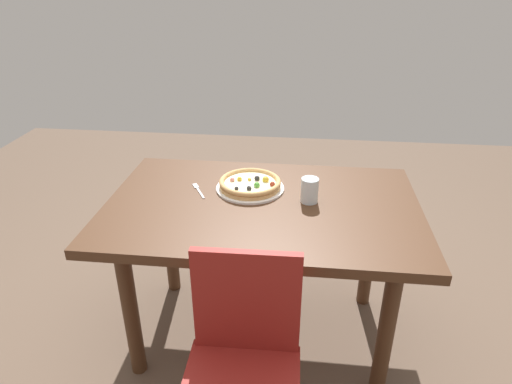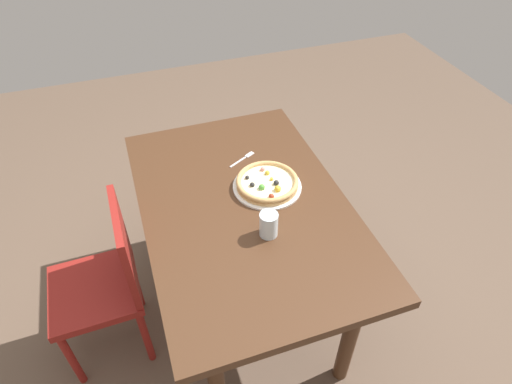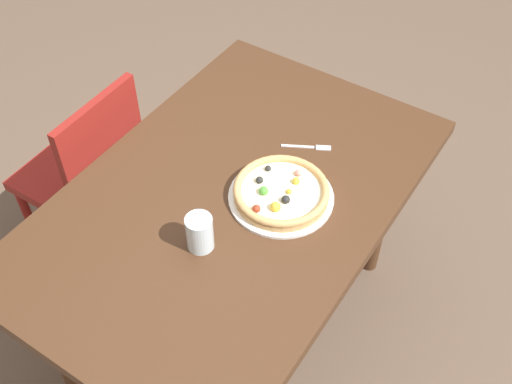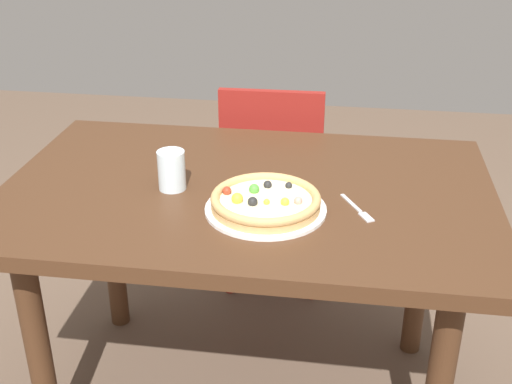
# 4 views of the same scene
# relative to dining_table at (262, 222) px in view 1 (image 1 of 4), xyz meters

# --- Properties ---
(ground_plane) EXTENTS (6.00, 6.00, 0.00)m
(ground_plane) POSITION_rel_dining_table_xyz_m (0.00, 0.00, -0.67)
(ground_plane) COLOR brown
(dining_table) EXTENTS (1.40, 0.91, 0.77)m
(dining_table) POSITION_rel_dining_table_xyz_m (0.00, 0.00, 0.00)
(dining_table) COLOR #472B19
(dining_table) RESTS_ON ground
(chair_near) EXTENTS (0.41, 0.41, 0.88)m
(chair_near) POSITION_rel_dining_table_xyz_m (-0.00, -0.67, -0.18)
(chair_near) COLOR maroon
(chair_near) RESTS_ON ground
(plate) EXTENTS (0.32, 0.32, 0.01)m
(plate) POSITION_rel_dining_table_xyz_m (-0.07, 0.14, 0.10)
(plate) COLOR white
(plate) RESTS_ON dining_table
(pizza) EXTENTS (0.29, 0.29, 0.05)m
(pizza) POSITION_rel_dining_table_xyz_m (-0.07, 0.14, 0.13)
(pizza) COLOR tan
(pizza) RESTS_ON plate
(fork) EXTENTS (0.09, 0.15, 0.00)m
(fork) POSITION_rel_dining_table_xyz_m (-0.32, 0.10, 0.10)
(fork) COLOR silver
(fork) RESTS_ON dining_table
(drinking_glass) EXTENTS (0.08, 0.08, 0.11)m
(drinking_glass) POSITION_rel_dining_table_xyz_m (0.21, 0.04, 0.16)
(drinking_glass) COLOR silver
(drinking_glass) RESTS_ON dining_table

